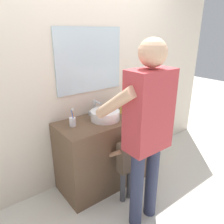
% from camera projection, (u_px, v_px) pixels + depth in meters
% --- Properties ---
extents(ground_plane, '(14.00, 14.00, 0.00)m').
position_uv_depth(ground_plane, '(120.00, 193.00, 2.60)').
color(ground_plane, silver).
extents(back_wall, '(4.40, 0.10, 2.70)m').
position_uv_depth(back_wall, '(88.00, 73.00, 2.59)').
color(back_wall, beige).
rests_on(back_wall, ground).
extents(vanity_cabinet, '(1.12, 0.54, 0.86)m').
position_uv_depth(vanity_cabinet, '(105.00, 151.00, 2.68)').
color(vanity_cabinet, brown).
rests_on(vanity_cabinet, ground).
extents(sink_basin, '(0.33, 0.33, 0.11)m').
position_uv_depth(sink_basin, '(105.00, 115.00, 2.49)').
color(sink_basin, white).
rests_on(sink_basin, vanity_cabinet).
extents(faucet, '(0.18, 0.14, 0.18)m').
position_uv_depth(faucet, '(95.00, 108.00, 2.63)').
color(faucet, '#B7BABF').
rests_on(faucet, vanity_cabinet).
extents(toothbrush_cup, '(0.07, 0.07, 0.21)m').
position_uv_depth(toothbrush_cup, '(73.00, 121.00, 2.32)').
color(toothbrush_cup, silver).
rests_on(toothbrush_cup, vanity_cabinet).
extents(soap_bottle, '(0.06, 0.06, 0.17)m').
position_uv_depth(soap_bottle, '(122.00, 108.00, 2.69)').
color(soap_bottle, gold).
rests_on(soap_bottle, vanity_cabinet).
extents(child_toddler, '(0.26, 0.26, 0.85)m').
position_uv_depth(child_toddler, '(126.00, 161.00, 2.35)').
color(child_toddler, '#47474C').
rests_on(child_toddler, ground).
extents(adult_parent, '(0.55, 0.58, 1.78)m').
position_uv_depth(adult_parent, '(147.00, 122.00, 1.91)').
color(adult_parent, '#2D334C').
rests_on(adult_parent, ground).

